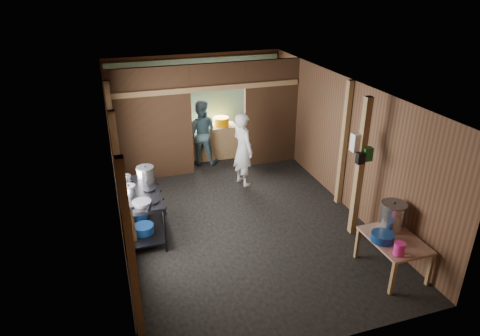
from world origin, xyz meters
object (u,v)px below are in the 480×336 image
object	(u,v)px
yellow_tub	(221,121)
prep_table	(392,255)
gas_range	(141,213)
stove_pot_large	(146,175)
stock_pot	(392,216)
pink_bucket	(399,249)
cook	(243,150)

from	to	relation	value
yellow_tub	prep_table	bearing A→B (deg)	-76.45
gas_range	stove_pot_large	size ratio (longest dim) A/B	4.59
gas_range	stove_pot_large	bearing A→B (deg)	64.42
stock_pot	pink_bucket	world-z (taller)	stock_pot
stove_pot_large	stock_pot	world-z (taller)	stove_pot_large
yellow_tub	cook	bearing A→B (deg)	-89.23
gas_range	stove_pot_large	xyz separation A→B (m)	(0.17, 0.36, 0.59)
stove_pot_large	stock_pot	distance (m)	4.38
gas_range	stock_pot	distance (m)	4.36
yellow_tub	stock_pot	bearing A→B (deg)	-74.40
yellow_tub	cook	size ratio (longest dim) A/B	0.23
cook	prep_table	bearing A→B (deg)	-177.03
prep_table	stock_pot	size ratio (longest dim) A/B	2.13
pink_bucket	cook	bearing A→B (deg)	104.87
prep_table	stove_pot_large	size ratio (longest dim) A/B	3.15
prep_table	cook	world-z (taller)	cook
gas_range	yellow_tub	bearing A→B (deg)	52.39
gas_range	stock_pot	xyz separation A→B (m)	(3.84, -2.03, 0.39)
pink_bucket	stove_pot_large	bearing A→B (deg)	137.75
prep_table	cook	size ratio (longest dim) A/B	0.61
gas_range	prep_table	distance (m)	4.38
pink_bucket	cook	distance (m)	4.24
cook	yellow_tub	bearing A→B (deg)	-15.25
gas_range	yellow_tub	distance (m)	3.96
pink_bucket	cook	xyz separation A→B (m)	(-1.09, 4.10, 0.13)
prep_table	pink_bucket	bearing A→B (deg)	-119.72
stock_pot	cook	bearing A→B (deg)	112.29
gas_range	stock_pot	size ratio (longest dim) A/B	3.11
gas_range	pink_bucket	xyz separation A→B (m)	(3.51, -2.68, 0.26)
stove_pot_large	yellow_tub	distance (m)	3.55
prep_table	stock_pot	distance (m)	0.61
prep_table	stove_pot_large	world-z (taller)	stove_pot_large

